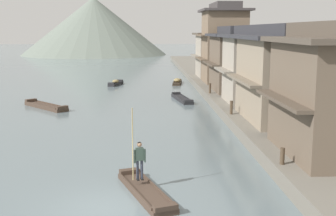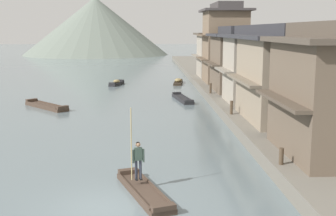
{
  "view_description": "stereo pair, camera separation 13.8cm",
  "coord_description": "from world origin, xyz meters",
  "px_view_note": "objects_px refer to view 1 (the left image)",
  "views": [
    {
      "loc": [
        1.52,
        -15.48,
        6.48
      ],
      "look_at": [
        2.97,
        14.01,
        1.29
      ],
      "focal_mm": 47.35,
      "sensor_mm": 36.0,
      "label": 1
    },
    {
      "loc": [
        1.65,
        -15.49,
        6.48
      ],
      "look_at": [
        2.97,
        14.01,
        1.29
      ],
      "focal_mm": 47.35,
      "sensor_mm": 36.0,
      "label": 2
    }
  ],
  "objects_px": {
    "house_waterfront_narrow": "(235,59)",
    "mooring_post_dock_far": "(210,88)",
    "boat_moored_nearest": "(46,106)",
    "house_waterfront_second": "(286,74)",
    "mooring_post_dock_mid": "(231,107)",
    "boat_moored_third": "(177,82)",
    "house_waterfront_tall": "(259,65)",
    "boat_moored_far": "(182,99)",
    "boat_foreground_poled": "(145,191)",
    "boatman_person": "(139,156)",
    "house_waterfront_end": "(222,53)",
    "mooring_post_dock_near": "(282,156)",
    "boat_moored_second": "(116,83)",
    "house_waterfront_far": "(224,43)"
  },
  "relations": [
    {
      "from": "boatman_person",
      "to": "mooring_post_dock_far",
      "type": "bearing_deg",
      "value": 74.82
    },
    {
      "from": "house_waterfront_tall",
      "to": "house_waterfront_second",
      "type": "bearing_deg",
      "value": -90.48
    },
    {
      "from": "house_waterfront_narrow",
      "to": "mooring_post_dock_far",
      "type": "height_order",
      "value": "house_waterfront_narrow"
    },
    {
      "from": "boat_moored_third",
      "to": "boatman_person",
      "type": "bearing_deg",
      "value": -96.45
    },
    {
      "from": "house_waterfront_far",
      "to": "house_waterfront_narrow",
      "type": "bearing_deg",
      "value": -91.24
    },
    {
      "from": "boat_moored_far",
      "to": "house_waterfront_narrow",
      "type": "distance_m",
      "value": 6.46
    },
    {
      "from": "boatman_person",
      "to": "house_waterfront_narrow",
      "type": "distance_m",
      "value": 26.36
    },
    {
      "from": "boat_moored_far",
      "to": "house_waterfront_second",
      "type": "relative_size",
      "value": 0.66
    },
    {
      "from": "boat_moored_second",
      "to": "boat_moored_third",
      "type": "height_order",
      "value": "boat_moored_third"
    },
    {
      "from": "boat_moored_nearest",
      "to": "mooring_post_dock_far",
      "type": "bearing_deg",
      "value": 11.94
    },
    {
      "from": "house_waterfront_second",
      "to": "mooring_post_dock_mid",
      "type": "height_order",
      "value": "house_waterfront_second"
    },
    {
      "from": "house_waterfront_narrow",
      "to": "mooring_post_dock_mid",
      "type": "bearing_deg",
      "value": -102.25
    },
    {
      "from": "boat_moored_far",
      "to": "mooring_post_dock_far",
      "type": "xyz_separation_m",
      "value": [
        2.55,
        -0.54,
        1.06
      ]
    },
    {
      "from": "boat_moored_nearest",
      "to": "boat_foreground_poled",
      "type": "bearing_deg",
      "value": -67.59
    },
    {
      "from": "boat_moored_third",
      "to": "boat_moored_far",
      "type": "xyz_separation_m",
      "value": [
        -0.47,
        -13.12,
        -0.09
      ]
    },
    {
      "from": "boat_moored_second",
      "to": "mooring_post_dock_mid",
      "type": "relative_size",
      "value": 3.77
    },
    {
      "from": "boat_moored_third",
      "to": "house_waterfront_second",
      "type": "height_order",
      "value": "house_waterfront_second"
    },
    {
      "from": "house_waterfront_narrow",
      "to": "mooring_post_dock_far",
      "type": "relative_size",
      "value": 7.75
    },
    {
      "from": "boat_moored_second",
      "to": "house_waterfront_tall",
      "type": "relative_size",
      "value": 0.57
    },
    {
      "from": "boat_foreground_poled",
      "to": "house_waterfront_far",
      "type": "xyz_separation_m",
      "value": [
        8.77,
        32.66,
        4.9
      ]
    },
    {
      "from": "boat_moored_far",
      "to": "mooring_post_dock_mid",
      "type": "bearing_deg",
      "value": -76.88
    },
    {
      "from": "mooring_post_dock_near",
      "to": "mooring_post_dock_far",
      "type": "relative_size",
      "value": 0.78
    },
    {
      "from": "house_waterfront_second",
      "to": "mooring_post_dock_mid",
      "type": "distance_m",
      "value": 4.45
    },
    {
      "from": "house_waterfront_narrow",
      "to": "boat_foreground_poled",
      "type": "bearing_deg",
      "value": -108.74
    },
    {
      "from": "boat_moored_third",
      "to": "boat_moored_far",
      "type": "height_order",
      "value": "boat_moored_third"
    },
    {
      "from": "boat_moored_third",
      "to": "house_waterfront_narrow",
      "type": "xyz_separation_m",
      "value": [
        4.73,
        -11.79,
        3.5
      ]
    },
    {
      "from": "house_waterfront_end",
      "to": "boatman_person",
      "type": "bearing_deg",
      "value": -104.47
    },
    {
      "from": "house_waterfront_end",
      "to": "mooring_post_dock_mid",
      "type": "height_order",
      "value": "house_waterfront_end"
    },
    {
      "from": "boat_foreground_poled",
      "to": "mooring_post_dock_far",
      "type": "bearing_deg",
      "value": 75.8
    },
    {
      "from": "boatman_person",
      "to": "house_waterfront_end",
      "type": "distance_m",
      "value": 39.28
    },
    {
      "from": "boat_moored_far",
      "to": "house_waterfront_tall",
      "type": "height_order",
      "value": "house_waterfront_tall"
    },
    {
      "from": "house_waterfront_end",
      "to": "mooring_post_dock_mid",
      "type": "xyz_separation_m",
      "value": [
        -3.6,
        -25.51,
        -2.53
      ]
    },
    {
      "from": "house_waterfront_second",
      "to": "house_waterfront_narrow",
      "type": "xyz_separation_m",
      "value": [
        -0.45,
        14.2,
        0.01
      ]
    },
    {
      "from": "house_waterfront_tall",
      "to": "mooring_post_dock_mid",
      "type": "distance_m",
      "value": 6.61
    },
    {
      "from": "mooring_post_dock_near",
      "to": "boat_foreground_poled",
      "type": "bearing_deg",
      "value": -166.54
    },
    {
      "from": "boat_moored_second",
      "to": "house_waterfront_end",
      "type": "relative_size",
      "value": 0.5
    },
    {
      "from": "boat_foreground_poled",
      "to": "boat_moored_far",
      "type": "xyz_separation_m",
      "value": [
        3.4,
        24.05,
        0.01
      ]
    },
    {
      "from": "house_waterfront_tall",
      "to": "house_waterfront_far",
      "type": "relative_size",
      "value": 0.72
    },
    {
      "from": "house_waterfront_narrow",
      "to": "mooring_post_dock_mid",
      "type": "distance_m",
      "value": 12.8
    },
    {
      "from": "house_waterfront_narrow",
      "to": "house_waterfront_end",
      "type": "relative_size",
      "value": 1.03
    },
    {
      "from": "boat_moored_third",
      "to": "house_waterfront_tall",
      "type": "xyz_separation_m",
      "value": [
        5.24,
        -18.84,
        3.51
      ]
    },
    {
      "from": "boat_foreground_poled",
      "to": "house_waterfront_narrow",
      "type": "height_order",
      "value": "house_waterfront_narrow"
    },
    {
      "from": "house_waterfront_far",
      "to": "mooring_post_dock_mid",
      "type": "xyz_separation_m",
      "value": [
        -2.82,
        -19.54,
        -3.84
      ]
    },
    {
      "from": "boat_foreground_poled",
      "to": "house_waterfront_second",
      "type": "height_order",
      "value": "house_waterfront_second"
    },
    {
      "from": "house_waterfront_far",
      "to": "mooring_post_dock_near",
      "type": "bearing_deg",
      "value": -95.16
    },
    {
      "from": "mooring_post_dock_near",
      "to": "house_waterfront_narrow",
      "type": "bearing_deg",
      "value": 83.66
    },
    {
      "from": "boat_moored_far",
      "to": "house_waterfront_end",
      "type": "distance_m",
      "value": 16.22
    },
    {
      "from": "mooring_post_dock_mid",
      "to": "mooring_post_dock_far",
      "type": "height_order",
      "value": "mooring_post_dock_mid"
    },
    {
      "from": "mooring_post_dock_mid",
      "to": "house_waterfront_end",
      "type": "bearing_deg",
      "value": 81.96
    },
    {
      "from": "house_waterfront_narrow",
      "to": "house_waterfront_far",
      "type": "xyz_separation_m",
      "value": [
        0.16,
        7.28,
        1.31
      ]
    }
  ]
}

